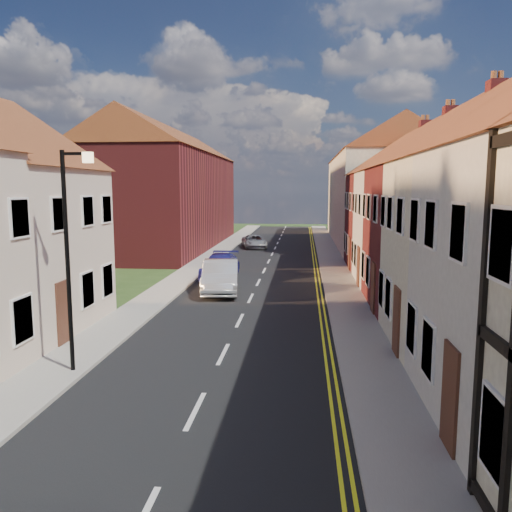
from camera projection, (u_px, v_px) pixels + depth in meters
name	position (u px, v px, depth m)	size (l,w,h in m)	color
road	(251.00, 298.00, 23.37)	(7.00, 90.00, 0.02)	black
pavement_left	(159.00, 295.00, 23.78)	(1.80, 90.00, 0.12)	#AAA69A
pavement_right	(345.00, 299.00, 22.95)	(1.80, 90.00, 0.12)	#AAA69A
cottage_r_pink	(469.00, 204.00, 20.80)	(8.30, 6.00, 9.00)	maroon
cottage_r_white_far	(435.00, 201.00, 26.13)	(8.30, 5.20, 9.00)	silver
cottage_r_cream_far	(413.00, 199.00, 31.45)	(8.30, 6.00, 9.00)	maroon
block_right_far	(378.00, 187.00, 46.44)	(8.30, 24.20, 10.50)	beige
block_left_far	(169.00, 187.00, 43.27)	(8.30, 24.20, 10.50)	maroon
lamppost	(70.00, 248.00, 13.39)	(0.88, 0.15, 6.00)	black
car_mid	(221.00, 276.00, 24.73)	(1.68, 4.81, 1.59)	#A9ACB1
car_far	(220.00, 266.00, 28.89)	(1.88, 4.62, 1.34)	navy
car_distant	(254.00, 242.00, 43.20)	(1.85, 4.02, 1.12)	#979A9E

